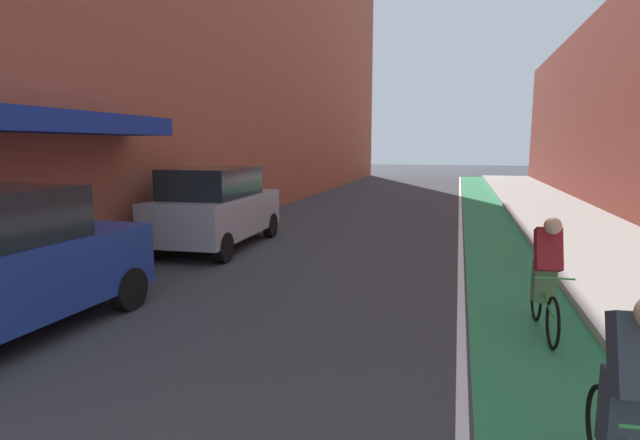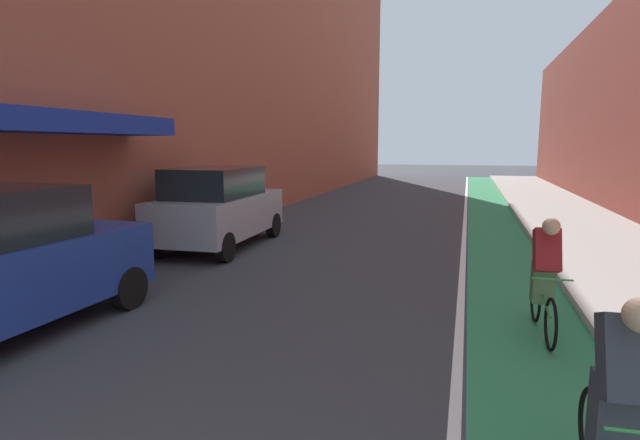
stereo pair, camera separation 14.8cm
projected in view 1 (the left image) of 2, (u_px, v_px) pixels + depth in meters
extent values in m
plane|color=#38383D|center=(385.00, 216.00, 18.02)|extent=(96.79, 96.79, 0.00)
cube|color=#2D8451|center=(485.00, 212.00, 19.00)|extent=(1.60, 43.99, 0.00)
cube|color=white|center=(460.00, 211.00, 19.24)|extent=(0.12, 43.99, 0.00)
cube|color=#A8A59E|center=(557.00, 213.00, 18.34)|extent=(3.39, 43.99, 0.14)
cube|color=navy|center=(73.00, 123.00, 8.79)|extent=(1.20, 4.40, 0.36)
cube|color=brown|center=(638.00, 105.00, 18.90)|extent=(2.40, 39.99, 8.01)
cylinder|color=black|center=(40.00, 280.00, 8.23)|extent=(0.24, 0.67, 0.66)
cylinder|color=black|center=(129.00, 289.00, 7.72)|extent=(0.24, 0.67, 0.66)
cube|color=#9EA0A8|center=(217.00, 215.00, 12.46)|extent=(2.03, 4.30, 0.95)
cube|color=black|center=(212.00, 183.00, 12.14)|extent=(1.74, 2.60, 0.75)
cylinder|color=black|center=(213.00, 223.00, 14.23)|extent=(0.25, 0.67, 0.66)
cylinder|color=black|center=(270.00, 225.00, 13.85)|extent=(0.25, 0.67, 0.66)
cylinder|color=black|center=(152.00, 244.00, 11.21)|extent=(0.25, 0.67, 0.66)
cylinder|color=black|center=(223.00, 248.00, 10.83)|extent=(0.25, 0.67, 0.66)
torus|color=black|center=(600.00, 427.00, 3.94)|extent=(0.08, 0.65, 0.65)
cylinder|color=#338C3F|center=(629.00, 439.00, 3.40)|extent=(0.10, 0.96, 0.33)
cylinder|color=#338C3F|center=(620.00, 414.00, 3.57)|extent=(0.04, 0.12, 0.55)
cube|color=#333842|center=(625.00, 411.00, 3.48)|extent=(0.29, 0.26, 0.56)
cube|color=#333842|center=(639.00, 355.00, 3.29)|extent=(0.34, 0.42, 0.60)
torus|color=black|center=(553.00, 323.00, 6.25)|extent=(0.07, 0.66, 0.66)
torus|color=black|center=(536.00, 298.00, 7.26)|extent=(0.07, 0.66, 0.66)
cylinder|color=#338C3F|center=(545.00, 294.00, 6.72)|extent=(0.09, 0.96, 0.33)
cylinder|color=#338C3F|center=(542.00, 284.00, 6.89)|extent=(0.04, 0.12, 0.55)
cylinder|color=#338C3F|center=(554.00, 278.00, 6.24)|extent=(0.48, 0.05, 0.02)
cube|color=#4C7247|center=(544.00, 281.00, 6.80)|extent=(0.29, 0.25, 0.56)
cube|color=maroon|center=(548.00, 249.00, 6.61)|extent=(0.34, 0.41, 0.60)
sphere|color=tan|center=(553.00, 226.00, 6.41)|extent=(0.22, 0.22, 0.22)
cube|color=tan|center=(546.00, 246.00, 6.72)|extent=(0.27, 0.29, 0.39)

